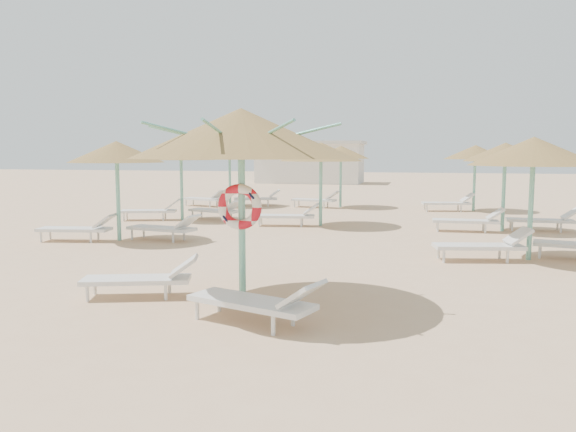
# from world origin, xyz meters

# --- Properties ---
(ground) EXTENTS (120.00, 120.00, 0.00)m
(ground) POSITION_xyz_m (0.00, 0.00, 0.00)
(ground) COLOR tan
(ground) RESTS_ON ground
(main_palapa) EXTENTS (3.39, 3.39, 3.03)m
(main_palapa) POSITION_xyz_m (0.07, -0.08, 2.64)
(main_palapa) COLOR #6BBAA4
(main_palapa) RESTS_ON ground
(lounger_main_a) EXTENTS (1.94, 1.11, 0.68)m
(lounger_main_a) POSITION_xyz_m (-1.61, -0.11, 0.32)
(lounger_main_a) COLOR silver
(lounger_main_a) RESTS_ON ground
(lounger_main_b) EXTENTS (2.05, 1.19, 0.72)m
(lounger_main_b) POSITION_xyz_m (0.65, -1.13, 0.34)
(lounger_main_b) COLOR silver
(lounger_main_b) RESTS_ON ground
(palapa_field) EXTENTS (19.51, 13.78, 2.70)m
(palapa_field) POSITION_xyz_m (1.65, 9.85, 2.28)
(palapa_field) COLOR #6BBAA4
(palapa_field) RESTS_ON ground
(service_hut) EXTENTS (8.40, 4.40, 3.25)m
(service_hut) POSITION_xyz_m (-6.00, 35.00, 1.64)
(service_hut) COLOR silver
(service_hut) RESTS_ON ground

